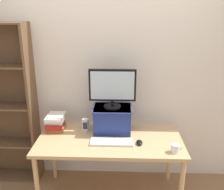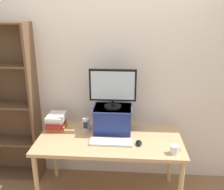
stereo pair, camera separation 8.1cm
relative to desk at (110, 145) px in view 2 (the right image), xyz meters
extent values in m
cube|color=beige|center=(0.00, 0.50, 0.63)|extent=(7.00, 0.08, 2.60)
cube|color=tan|center=(0.00, 0.00, 0.06)|extent=(1.55, 0.74, 0.04)
cylinder|color=tan|center=(-0.72, -0.32, -0.32)|extent=(0.05, 0.05, 0.71)
cylinder|color=tan|center=(-0.72, 0.32, -0.32)|extent=(0.05, 0.05, 0.71)
cylinder|color=tan|center=(0.72, 0.32, -0.32)|extent=(0.05, 0.05, 0.71)
cube|color=brown|center=(-0.92, 0.32, 0.30)|extent=(0.03, 0.28, 1.94)
cube|color=brown|center=(-1.32, 0.45, 0.30)|extent=(0.82, 0.01, 1.94)
cube|color=brown|center=(-1.32, 0.32, -0.66)|extent=(0.77, 0.27, 0.02)
cube|color=brown|center=(-1.32, 0.32, -0.18)|extent=(0.77, 0.27, 0.02)
cube|color=brown|center=(-1.32, 0.32, 0.31)|extent=(0.77, 0.27, 0.02)
cube|color=navy|center=(0.02, 0.19, 0.22)|extent=(0.41, 0.31, 0.29)
cube|color=#334284|center=(0.02, 0.19, 0.35)|extent=(0.43, 0.33, 0.01)
cylinder|color=black|center=(0.02, 0.19, 0.37)|extent=(0.19, 0.19, 0.02)
cylinder|color=black|center=(0.02, 0.19, 0.41)|extent=(0.03, 0.03, 0.06)
cube|color=black|center=(0.02, 0.19, 0.62)|extent=(0.51, 0.04, 0.35)
cube|color=silver|center=(0.02, 0.17, 0.62)|extent=(0.47, 0.00, 0.31)
cube|color=silver|center=(0.02, -0.10, 0.08)|extent=(0.44, 0.15, 0.02)
cube|color=white|center=(0.02, -0.10, 0.10)|extent=(0.42, 0.13, 0.00)
ellipsoid|color=black|center=(0.31, -0.10, 0.09)|extent=(0.06, 0.10, 0.04)
cube|color=#AD662D|center=(-0.63, 0.20, 0.09)|extent=(0.19, 0.21, 0.04)
cube|color=maroon|center=(-0.64, 0.20, 0.14)|extent=(0.17, 0.25, 0.06)
cube|color=silver|center=(-0.64, 0.21, 0.19)|extent=(0.20, 0.21, 0.04)
cube|color=silver|center=(-0.63, 0.21, 0.23)|extent=(0.19, 0.26, 0.04)
cylinder|color=white|center=(0.64, -0.25, 0.12)|extent=(0.08, 0.08, 0.08)
torus|color=white|center=(0.68, -0.25, 0.12)|extent=(0.06, 0.01, 0.06)
cylinder|color=silver|center=(-0.28, 0.19, 0.14)|extent=(0.08, 0.08, 0.14)
cube|color=#2D2D30|center=(-0.28, 0.14, 0.15)|extent=(0.05, 0.00, 0.08)
camera|label=1|loc=(0.11, -2.39, 1.38)|focal=40.00mm
camera|label=2|loc=(0.20, -2.38, 1.38)|focal=40.00mm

